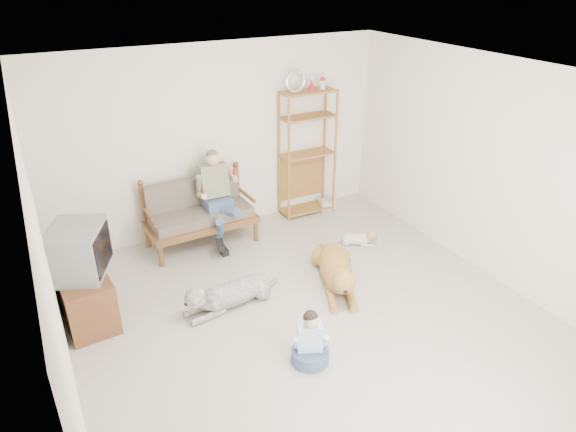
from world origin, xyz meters
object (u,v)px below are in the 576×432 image
tv_stand (85,298)px  etagere (307,153)px  loveseat (199,211)px  golden_retriever (337,271)px

tv_stand → etagere: bearing=15.7°
loveseat → golden_retriever: loveseat is taller
etagere → loveseat: bearing=-175.1°
tv_stand → golden_retriever: bearing=-18.0°
etagere → tv_stand: etagere is taller
loveseat → etagere: etagere is taller
loveseat → etagere: 1.91m
golden_retriever → etagere: bearing=94.0°
tv_stand → golden_retriever: size_ratio=0.63×
tv_stand → golden_retriever: (2.85, -0.70, -0.11)m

